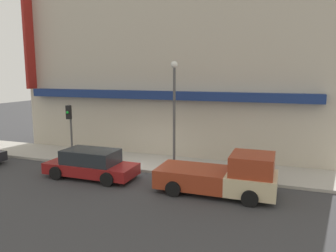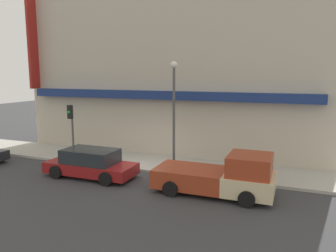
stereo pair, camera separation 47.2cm
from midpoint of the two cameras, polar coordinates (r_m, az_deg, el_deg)
name	(u,v)px [view 1 (the left image)]	position (r m, az deg, el deg)	size (l,w,h in m)	color
ground_plane	(138,172)	(17.69, -6.02, -7.95)	(80.00, 80.00, 0.00)	#38383A
sidewalk	(150,163)	(19.11, -3.83, -6.39)	(36.00, 3.32, 0.14)	#ADA89E
building	(168,72)	(21.33, -0.57, 9.43)	(19.80, 3.80, 10.87)	#BCB29E
pickup_truck	(224,176)	(14.45, 8.76, -8.59)	(5.14, 2.28, 1.86)	beige
parked_car	(91,164)	(17.01, -14.04, -6.43)	(4.63, 2.02, 1.42)	maroon
fire_hydrant	(187,167)	(16.95, 2.49, -7.08)	(0.18, 0.18, 0.61)	red
street_lamp	(174,103)	(17.02, 0.30, 4.05)	(0.36, 0.36, 5.67)	#4C4C4C
traffic_light	(70,122)	(20.01, -17.36, 0.65)	(0.28, 0.42, 3.22)	#4C4C4C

